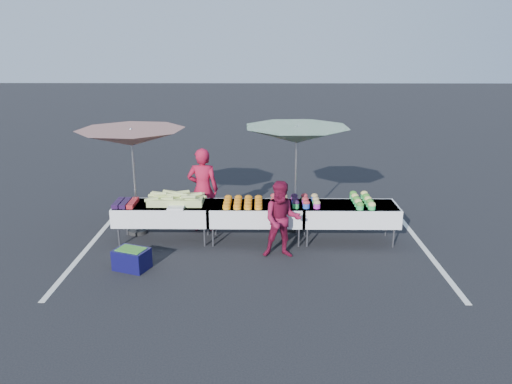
{
  "coord_description": "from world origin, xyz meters",
  "views": [
    {
      "loc": [
        0.1,
        -9.15,
        3.74
      ],
      "look_at": [
        0.0,
        0.0,
        1.0
      ],
      "focal_mm": 35.0,
      "sensor_mm": 36.0,
      "label": 1
    }
  ],
  "objects_px": {
    "umbrella_left": "(131,138)",
    "storage_bin": "(132,259)",
    "customer": "(282,220)",
    "table_center": "(256,213)",
    "umbrella_right": "(297,136)",
    "vendor": "(203,190)",
    "table_left": "(164,212)",
    "table_right": "(349,213)"
  },
  "relations": [
    {
      "from": "table_left",
      "to": "umbrella_left",
      "type": "distance_m",
      "value": 1.57
    },
    {
      "from": "customer",
      "to": "umbrella_right",
      "type": "bearing_deg",
      "value": 76.38
    },
    {
      "from": "table_left",
      "to": "vendor",
      "type": "distance_m",
      "value": 0.97
    },
    {
      "from": "table_center",
      "to": "umbrella_right",
      "type": "xyz_separation_m",
      "value": [
        0.8,
        0.64,
        1.39
      ]
    },
    {
      "from": "table_center",
      "to": "vendor",
      "type": "distance_m",
      "value": 1.28
    },
    {
      "from": "table_right",
      "to": "umbrella_right",
      "type": "bearing_deg",
      "value": 147.54
    },
    {
      "from": "table_left",
      "to": "table_center",
      "type": "height_order",
      "value": "same"
    },
    {
      "from": "table_right",
      "to": "vendor",
      "type": "distance_m",
      "value": 2.97
    },
    {
      "from": "umbrella_left",
      "to": "umbrella_right",
      "type": "distance_m",
      "value": 3.24
    },
    {
      "from": "vendor",
      "to": "table_left",
      "type": "bearing_deg",
      "value": 42.3
    },
    {
      "from": "table_center",
      "to": "umbrella_right",
      "type": "bearing_deg",
      "value": 38.49
    },
    {
      "from": "table_right",
      "to": "storage_bin",
      "type": "xyz_separation_m",
      "value": [
        -3.92,
        -1.3,
        -0.39
      ]
    },
    {
      "from": "table_left",
      "to": "table_center",
      "type": "xyz_separation_m",
      "value": [
        1.8,
        0.0,
        0.0
      ]
    },
    {
      "from": "customer",
      "to": "umbrella_left",
      "type": "height_order",
      "value": "umbrella_left"
    },
    {
      "from": "table_right",
      "to": "vendor",
      "type": "height_order",
      "value": "vendor"
    },
    {
      "from": "umbrella_right",
      "to": "storage_bin",
      "type": "height_order",
      "value": "umbrella_right"
    },
    {
      "from": "storage_bin",
      "to": "table_left",
      "type": "bearing_deg",
      "value": 96.62
    },
    {
      "from": "umbrella_left",
      "to": "storage_bin",
      "type": "bearing_deg",
      "value": -79.77
    },
    {
      "from": "vendor",
      "to": "storage_bin",
      "type": "relative_size",
      "value": 2.59
    },
    {
      "from": "table_left",
      "to": "umbrella_left",
      "type": "xyz_separation_m",
      "value": [
        -0.63,
        0.4,
        1.38
      ]
    },
    {
      "from": "table_center",
      "to": "customer",
      "type": "bearing_deg",
      "value": -57.71
    },
    {
      "from": "table_center",
      "to": "umbrella_left",
      "type": "height_order",
      "value": "umbrella_left"
    },
    {
      "from": "table_center",
      "to": "umbrella_right",
      "type": "distance_m",
      "value": 1.73
    },
    {
      "from": "vendor",
      "to": "umbrella_left",
      "type": "height_order",
      "value": "umbrella_left"
    },
    {
      "from": "table_left",
      "to": "umbrella_right",
      "type": "distance_m",
      "value": 3.02
    },
    {
      "from": "table_right",
      "to": "storage_bin",
      "type": "relative_size",
      "value": 2.79
    },
    {
      "from": "table_left",
      "to": "storage_bin",
      "type": "xyz_separation_m",
      "value": [
        -0.32,
        -1.3,
        -0.39
      ]
    },
    {
      "from": "customer",
      "to": "umbrella_left",
      "type": "distance_m",
      "value": 3.36
    },
    {
      "from": "table_left",
      "to": "customer",
      "type": "bearing_deg",
      "value": -18.25
    },
    {
      "from": "table_center",
      "to": "customer",
      "type": "distance_m",
      "value": 0.9
    },
    {
      "from": "storage_bin",
      "to": "umbrella_right",
      "type": "bearing_deg",
      "value": 54.05
    },
    {
      "from": "umbrella_left",
      "to": "storage_bin",
      "type": "relative_size",
      "value": 3.91
    },
    {
      "from": "storage_bin",
      "to": "vendor",
      "type": "bearing_deg",
      "value": 82.2
    },
    {
      "from": "table_left",
      "to": "vendor",
      "type": "relative_size",
      "value": 1.08
    },
    {
      "from": "table_right",
      "to": "umbrella_left",
      "type": "bearing_deg",
      "value": 174.6
    },
    {
      "from": "vendor",
      "to": "customer",
      "type": "distance_m",
      "value": 2.08
    },
    {
      "from": "table_left",
      "to": "umbrella_left",
      "type": "relative_size",
      "value": 0.71
    },
    {
      "from": "umbrella_left",
      "to": "table_center",
      "type": "bearing_deg",
      "value": -9.35
    },
    {
      "from": "vendor",
      "to": "umbrella_left",
      "type": "bearing_deg",
      "value": 10.45
    },
    {
      "from": "table_center",
      "to": "umbrella_left",
      "type": "bearing_deg",
      "value": 170.65
    },
    {
      "from": "table_left",
      "to": "table_center",
      "type": "relative_size",
      "value": 1.0
    },
    {
      "from": "table_right",
      "to": "vendor",
      "type": "relative_size",
      "value": 1.08
    }
  ]
}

